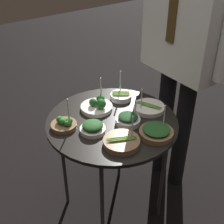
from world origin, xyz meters
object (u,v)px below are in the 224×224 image
Objects in this scene: serving_cart at (112,128)px; bowl_spinach_center at (93,128)px; waiter_figure at (185,32)px; bowl_asparagus_near_rim at (121,96)px; bowl_spinach_back_right at (128,119)px; bowl_asparagus_far_rim at (149,108)px; bowl_broccoli_mid_right at (64,124)px; bowl_spinach_mid_left at (156,132)px; bowl_asparagus_back_left at (122,142)px; bowl_broccoli_front_center at (97,106)px.

bowl_spinach_center reaches higher than serving_cart.
bowl_asparagus_near_rim is at bearing -110.90° from waiter_figure.
bowl_spinach_back_right is at bearing -78.35° from waiter_figure.
bowl_asparagus_near_rim reaches higher than bowl_asparagus_far_rim.
bowl_asparagus_far_rim is at bearing -78.82° from waiter_figure.
bowl_asparagus_near_rim is 0.91× the size of bowl_broccoli_mid_right.
bowl_asparagus_back_left is (-0.04, -0.17, -0.01)m from bowl_spinach_mid_left.
bowl_asparagus_far_rim is 0.33m from bowl_asparagus_back_left.
serving_cart is at bearing 157.32° from bowl_asparagus_back_left.
bowl_asparagus_far_rim is at bearing 147.99° from bowl_spinach_mid_left.
bowl_asparagus_back_left reaches higher than bowl_spinach_back_right.
bowl_asparagus_back_left reaches higher than bowl_spinach_mid_left.
bowl_spinach_mid_left reaches higher than serving_cart.
waiter_figure is at bearing 77.64° from bowl_broccoli_front_center.
bowl_broccoli_mid_right is (-0.09, -0.23, 0.07)m from serving_cart.
waiter_figure is (-0.05, 0.62, 0.33)m from bowl_spinach_center.
waiter_figure is at bearing 92.55° from serving_cart.
bowl_spinach_center is (0.17, -0.30, 0.01)m from bowl_asparagus_near_rim.
serving_cart is at bearing 100.39° from bowl_spinach_center.
bowl_spinach_mid_left is 0.97× the size of bowl_asparagus_far_rim.
serving_cart is 4.31× the size of bowl_asparagus_near_rim.
bowl_broccoli_front_center is 0.27m from bowl_asparagus_far_rim.
waiter_figure is at bearing 101.18° from bowl_asparagus_far_rim.
bowl_asparagus_near_rim is 0.10× the size of waiter_figure.
bowl_broccoli_front_center is 1.02× the size of bowl_asparagus_far_rim.
bowl_asparagus_far_rim is 0.44m from waiter_figure.
bowl_spinach_back_right is 0.32m from bowl_broccoli_mid_right.
bowl_spinach_mid_left is 0.37m from bowl_broccoli_front_center.
bowl_asparagus_near_rim is 0.19m from bowl_asparagus_far_rim.
bowl_spinach_center is 0.35m from bowl_asparagus_far_rim.
serving_cart is at bearing -144.89° from bowl_spinach_back_right.
bowl_spinach_back_right is 0.16m from bowl_spinach_mid_left.
bowl_spinach_back_right reaches higher than serving_cart.
bowl_asparagus_back_left is 0.69m from waiter_figure.
bowl_broccoli_mid_right is at bearing -138.75° from bowl_spinach_center.
waiter_figure is (0.12, 0.33, 0.34)m from bowl_asparagus_near_rim.
bowl_asparagus_near_rim reaches higher than bowl_spinach_center.
bowl_asparagus_back_left is (0.15, -0.29, 0.00)m from bowl_asparagus_far_rim.
bowl_broccoli_front_center is 1.01× the size of bowl_asparagus_back_left.
bowl_broccoli_front_center is at bearing -165.30° from bowl_spinach_back_right.
bowl_spinach_back_right is 0.83× the size of bowl_asparagus_far_rim.
waiter_figure reaches higher than bowl_spinach_center.
bowl_broccoli_mid_right is 1.00× the size of bowl_broccoli_front_center.
bowl_broccoli_mid_right is at bearing -150.91° from bowl_asparagus_back_left.
bowl_spinach_center is 0.08× the size of waiter_figure.
bowl_asparagus_far_rim is at bearing 75.16° from bowl_broccoli_mid_right.
bowl_spinach_center is at bearing -104.17° from bowl_spinach_back_right.
bowl_broccoli_mid_right is 0.23m from bowl_broccoli_front_center.
serving_cart is 0.15m from bowl_spinach_center.
bowl_asparagus_near_rim is at bearing 143.71° from bowl_asparagus_back_left.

